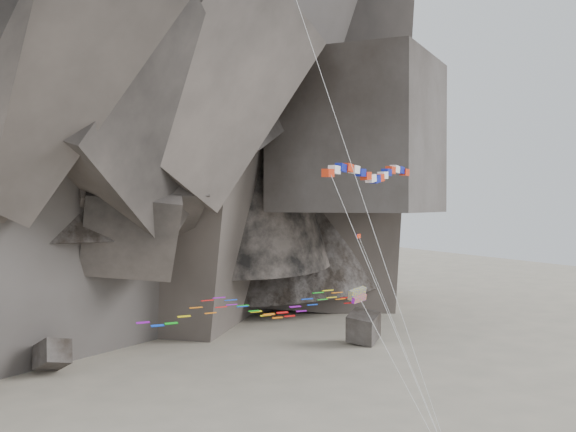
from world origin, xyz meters
TOP-DOWN VIEW (x-y plane):
  - headland at (0.00, 70.00)m, footprint 110.00×70.00m
  - banner_kite at (9.49, 2.74)m, footprint 12.77×13.13m
  - parafoil_kite at (-3.13, -0.32)m, footprint 18.52×7.57m
  - pennant_kite at (7.21, -0.90)m, footprint 1.21×8.69m

SIDE VIEW (x-z plane):
  - pennant_kite at x=7.21m, z-range 5.29..20.66m
  - parafoil_kite at x=-3.13m, z-range 6.91..19.06m
  - banner_kite at x=9.49m, z-range 11.01..31.38m
  - headland at x=0.00m, z-range 0.00..84.00m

